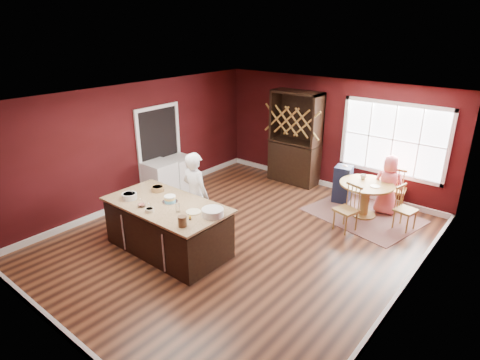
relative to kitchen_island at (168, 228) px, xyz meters
The scene contains 28 objects.
room_shell 1.64m from the kitchen_island, 53.95° to the left, with size 7.00×7.00×7.00m.
window 5.22m from the kitchen_island, 63.28° to the left, with size 2.36×0.10×1.66m, color white, non-canonical shape.
doorway 2.82m from the kitchen_island, 141.93° to the left, with size 0.08×1.26×2.13m, color white, non-canonical shape.
kitchen_island is the anchor object (origin of this frame).
dining_table 4.20m from the kitchen_island, 58.30° to the left, with size 1.11×1.11×0.75m.
baker 0.81m from the kitchen_island, 88.40° to the left, with size 0.62×0.41×1.70m, color white.
layer_cake 0.55m from the kitchen_island, 90.34° to the left, with size 0.28×0.28×0.12m, color white, non-canonical shape.
bowl_blue 0.90m from the kitchen_island, 157.48° to the right, with size 0.27×0.27×0.10m, color white.
bowl_yellow 0.82m from the kitchen_island, 153.47° to the left, with size 0.24×0.24×0.09m, color #A67B38.
bowl_pink 0.66m from the kitchen_island, 123.70° to the right, with size 0.14×0.14×0.05m, color silver.
bowl_olive 0.64m from the kitchen_island, 86.19° to the right, with size 0.15×0.15×0.06m, color beige.
drinking_glass 0.69m from the kitchen_island, 12.64° to the right, with size 0.08×0.08×0.15m, color silver.
dinner_plate 0.79m from the kitchen_island, ahead, with size 0.26×0.26×0.02m, color #FFE8C2.
white_tub 1.12m from the kitchen_island, 10.22° to the left, with size 0.37×0.37×0.13m, color silver.
stoneware_crock 1.08m from the kitchen_island, 25.05° to the right, with size 0.14×0.14×0.17m, color #462F19.
toy_figurine 0.94m from the kitchen_island, 12.04° to the right, with size 0.04×0.04×0.07m, color yellow, non-canonical shape.
rug 4.22m from the kitchen_island, 58.30° to the left, with size 2.19×1.69×0.01m, color brown.
chair_east 4.67m from the kitchen_island, 48.80° to the left, with size 0.39×0.37×0.92m, color brown, non-canonical shape.
chair_south 3.48m from the kitchen_island, 51.26° to the left, with size 0.41×0.39×0.97m, color brown, non-canonical shape.
chair_north 5.01m from the kitchen_island, 58.93° to the left, with size 0.44×0.42×1.04m, color brown, non-canonical shape.
seated_woman 4.73m from the kitchen_island, 57.88° to the left, with size 0.64×0.42×1.32m, color #ED6771.
high_chair 4.23m from the kitchen_island, 69.20° to the left, with size 0.36×0.36×0.90m, color black, non-canonical shape.
toddler 4.20m from the kitchen_island, 69.63° to the left, with size 0.18×0.14×0.26m, color #8CA5BF, non-canonical shape.
table_plate 4.27m from the kitchen_island, 55.55° to the left, with size 0.20×0.20×0.01m, color beige.
table_cup 4.31m from the kitchen_island, 61.65° to the left, with size 0.12×0.12×0.10m, color white.
hutch 4.38m from the kitchen_island, 90.58° to the left, with size 1.28×0.53×2.35m, color #351E15.
washer 2.30m from the kitchen_island, 143.14° to the left, with size 0.63×0.61×0.91m, color silver.
dryer 2.73m from the kitchen_island, 132.33° to the left, with size 0.60×0.58×0.88m, color silver.
Camera 1 is at (4.27, -5.24, 3.91)m, focal length 30.00 mm.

